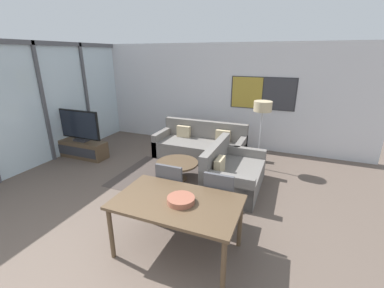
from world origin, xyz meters
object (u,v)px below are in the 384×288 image
(sofa_main, at_px, (201,146))
(dining_chair_left, at_px, (173,189))
(dining_chair_centre, at_px, (220,198))
(fruit_bowl, at_px, (181,200))
(coffee_table, at_px, (177,166))
(sofa_side, at_px, (231,174))
(tv_console, at_px, (83,149))
(dining_table, at_px, (177,206))
(television, at_px, (79,126))
(floor_lamp, at_px, (262,111))

(sofa_main, height_order, dining_chair_left, dining_chair_left)
(dining_chair_centre, height_order, fruit_bowl, dining_chair_centre)
(fruit_bowl, bearing_deg, coffee_table, 116.73)
(sofa_side, bearing_deg, coffee_table, 96.39)
(sofa_main, bearing_deg, tv_console, -157.14)
(coffee_table, height_order, fruit_bowl, fruit_bowl)
(sofa_side, bearing_deg, sofa_main, 40.77)
(tv_console, height_order, dining_table, dining_table)
(television, relative_size, floor_lamp, 0.77)
(sofa_side, bearing_deg, fruit_bowl, 175.89)
(tv_console, bearing_deg, television, 90.00)
(dining_table, bearing_deg, dining_chair_left, 120.60)
(dining_table, height_order, fruit_bowl, fruit_bowl)
(sofa_side, height_order, dining_chair_centre, dining_chair_centre)
(television, xyz_separation_m, dining_chair_left, (3.32, -1.48, -0.29))
(fruit_bowl, relative_size, floor_lamp, 0.22)
(sofa_main, height_order, fruit_bowl, sofa_main)
(television, height_order, sofa_side, television)
(sofa_side, xyz_separation_m, dining_table, (-0.21, -2.02, 0.42))
(television, xyz_separation_m, dining_chair_centre, (4.08, -1.48, -0.29))
(dining_chair_centre, bearing_deg, fruit_bowl, -115.66)
(coffee_table, relative_size, dining_chair_centre, 0.90)
(dining_table, bearing_deg, dining_chair_centre, 59.48)
(coffee_table, bearing_deg, fruit_bowl, -63.27)
(coffee_table, relative_size, floor_lamp, 0.56)
(tv_console, height_order, sofa_main, sofa_main)
(floor_lamp, bearing_deg, coffee_table, -140.15)
(television, distance_m, sofa_side, 3.95)
(dining_chair_left, height_order, floor_lamp, floor_lamp)
(tv_console, xyz_separation_m, dining_chair_left, (3.32, -1.48, 0.32))
(dining_chair_left, height_order, fruit_bowl, dining_chair_left)
(dining_chair_centre, bearing_deg, tv_console, 160.12)
(sofa_main, bearing_deg, television, -157.15)
(tv_console, distance_m, fruit_bowl, 4.37)
(floor_lamp, bearing_deg, dining_chair_left, -111.19)
(dining_table, xyz_separation_m, fruit_bowl, (0.06, -0.01, 0.12))
(tv_console, relative_size, dining_chair_left, 1.35)
(dining_table, height_order, floor_lamp, floor_lamp)
(floor_lamp, bearing_deg, sofa_main, 173.20)
(dining_table, xyz_separation_m, floor_lamp, (0.58, 3.13, 0.65))
(dining_chair_centre, bearing_deg, sofa_side, 97.19)
(television, height_order, dining_chair_centre, television)
(television, bearing_deg, dining_chair_left, -24.04)
(tv_console, xyz_separation_m, dining_table, (3.70, -2.13, 0.49))
(dining_chair_centre, xyz_separation_m, fruit_bowl, (-0.32, -0.66, 0.29))
(sofa_main, relative_size, dining_table, 1.41)
(sofa_main, relative_size, floor_lamp, 1.43)
(sofa_main, relative_size, fruit_bowl, 6.47)
(floor_lamp, bearing_deg, dining_chair_centre, -94.53)
(sofa_side, xyz_separation_m, floor_lamp, (0.37, 1.11, 1.08))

